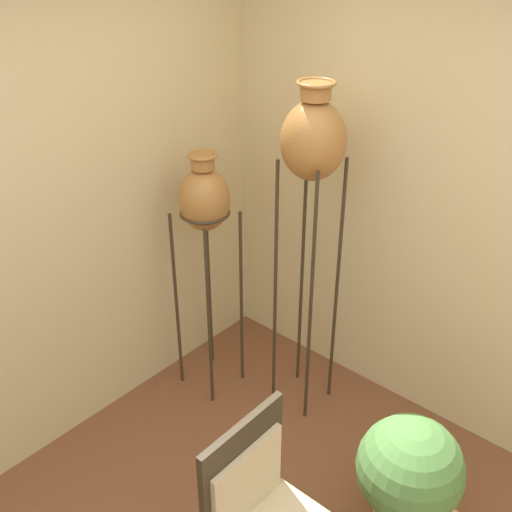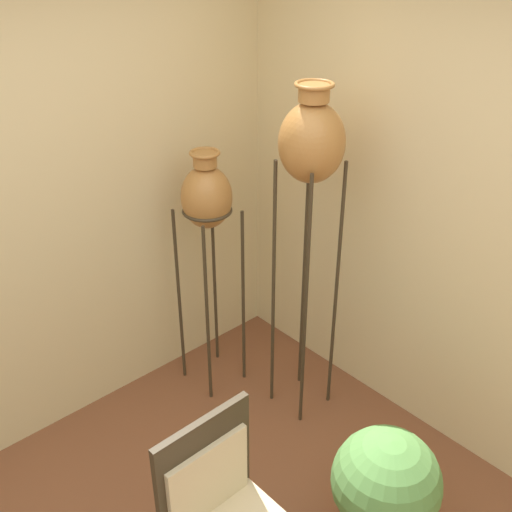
# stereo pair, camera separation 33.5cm
# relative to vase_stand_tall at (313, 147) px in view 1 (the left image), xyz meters

# --- Properties ---
(wall_right) EXTENTS (0.06, 7.33, 2.70)m
(wall_right) POSITION_rel_vase_stand_tall_xyz_m (0.44, -0.83, -0.28)
(wall_right) COLOR beige
(wall_right) RESTS_ON ground_plane
(vase_stand_tall) EXTENTS (0.33, 0.33, 1.95)m
(vase_stand_tall) POSITION_rel_vase_stand_tall_xyz_m (0.00, 0.00, 0.00)
(vase_stand_tall) COLOR #382D1E
(vase_stand_tall) RESTS_ON ground_plane
(vase_stand_medium) EXTENTS (0.30, 0.30, 1.54)m
(vase_stand_medium) POSITION_rel_vase_stand_tall_xyz_m (-0.26, 0.53, -0.38)
(vase_stand_medium) COLOR #382D1E
(vase_stand_medium) RESTS_ON ground_plane
(potted_plant) EXTENTS (0.49, 0.49, 0.68)m
(potted_plant) POSITION_rel_vase_stand_tall_xyz_m (-0.44, -0.94, -1.23)
(potted_plant) COLOR olive
(potted_plant) RESTS_ON ground_plane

